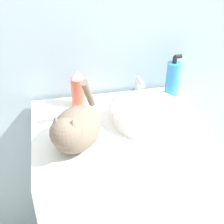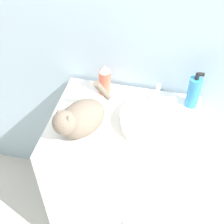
# 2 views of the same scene
# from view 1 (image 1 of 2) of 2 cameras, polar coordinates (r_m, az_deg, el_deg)

# --- Properties ---
(wall_back) EXTENTS (6.00, 0.05, 2.50)m
(wall_back) POSITION_cam_1_polar(r_m,az_deg,el_deg) (1.39, -1.59, 17.19)
(wall_back) COLOR #9EB7C6
(wall_back) RESTS_ON ground_plane
(vanity_cabinet) EXTENTS (0.70, 0.57, 0.89)m
(vanity_cabinet) POSITION_cam_1_polar(r_m,az_deg,el_deg) (1.57, 1.17, -16.05)
(vanity_cabinet) COLOR white
(vanity_cabinet) RESTS_ON ground_plane
(sink_basin) EXTENTS (0.30, 0.30, 0.06)m
(sink_basin) POSITION_cam_1_polar(r_m,az_deg,el_deg) (1.30, 6.65, -0.35)
(sink_basin) COLOR white
(sink_basin) RESTS_ON vanity_cabinet
(faucet) EXTENTS (0.19, 0.09, 0.12)m
(faucet) POSITION_cam_1_polar(r_m,az_deg,el_deg) (1.41, 4.78, 3.86)
(faucet) COLOR silver
(faucet) RESTS_ON vanity_cabinet
(cat) EXTENTS (0.26, 0.34, 0.21)m
(cat) POSITION_cam_1_polar(r_m,az_deg,el_deg) (1.12, -6.75, -3.01)
(cat) COLOR #7A6B5B
(cat) RESTS_ON vanity_cabinet
(soap_bottle) EXTENTS (0.06, 0.06, 0.20)m
(soap_bottle) POSITION_cam_1_polar(r_m,az_deg,el_deg) (1.47, 11.03, 6.05)
(soap_bottle) COLOR #338CCC
(soap_bottle) RESTS_ON vanity_cabinet
(spray_bottle) EXTENTS (0.06, 0.06, 0.17)m
(spray_bottle) POSITION_cam_1_polar(r_m,az_deg,el_deg) (1.36, -6.22, 4.20)
(spray_bottle) COLOR #EF6047
(spray_bottle) RESTS_ON vanity_cabinet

